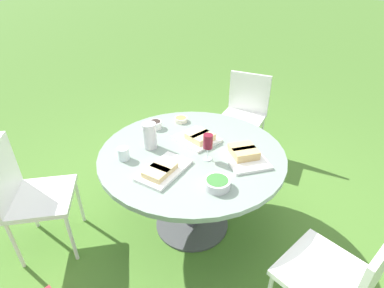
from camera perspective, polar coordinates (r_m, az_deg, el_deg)
ground_plane at (r=2.60m, az=0.00°, el=-14.85°), size 40.00×40.00×0.00m
dining_table at (r=2.20m, az=0.00°, el=-3.85°), size 1.33×1.33×0.72m
chair_near_left at (r=2.38m, az=-28.95°, el=-7.82°), size 0.60×0.60×0.89m
chair_near_right at (r=1.82m, az=26.76°, el=-21.44°), size 0.47×0.45×0.89m
chair_far_back at (r=3.28m, az=9.99°, el=6.47°), size 0.53×0.55×0.89m
water_pitcher at (r=2.15m, az=-8.08°, el=1.58°), size 0.11×0.10×0.19m
wine_glass at (r=1.98m, az=3.03°, el=0.31°), size 0.07×0.07×0.19m
platter_bread_main at (r=1.92m, az=-5.64°, el=-4.95°), size 0.40×0.29×0.06m
platter_charcuterie at (r=2.07m, az=9.93°, el=-2.02°), size 0.38×0.39×0.08m
platter_sandwich_side at (r=2.25m, az=1.25°, el=1.25°), size 0.28×0.31×0.07m
bowl_fries at (r=2.54m, az=-2.12°, el=4.72°), size 0.11×0.11×0.04m
bowl_salad at (r=1.80m, az=4.82°, el=-7.42°), size 0.16×0.16×0.06m
bowl_olives at (r=2.45m, az=-7.01°, el=3.76°), size 0.11×0.11×0.06m
cup_water_near at (r=2.09m, az=-12.93°, el=-1.81°), size 0.08×0.08×0.09m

